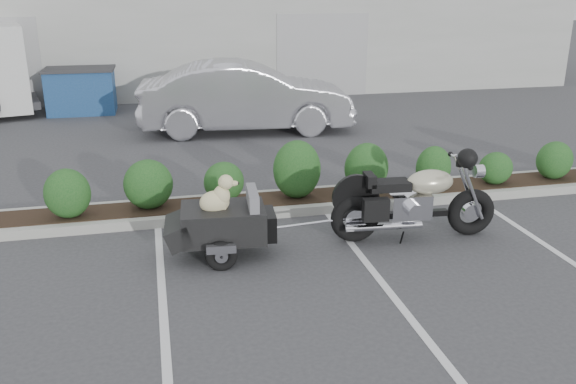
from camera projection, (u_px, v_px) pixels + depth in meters
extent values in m
plane|color=#38383A|center=(277.00, 267.00, 8.04)|extent=(90.00, 90.00, 0.00)
cube|color=#9E9E93|center=(308.00, 201.00, 10.25)|extent=(12.00, 1.00, 0.15)
cube|color=#9EA099|center=(185.00, 24.00, 23.03)|extent=(26.00, 10.00, 4.00)
torus|color=black|center=(355.00, 218.00, 8.74)|extent=(0.73, 0.24, 0.71)
torus|color=black|center=(471.00, 212.00, 8.98)|extent=(0.73, 0.24, 0.71)
cylinder|color=silver|center=(355.00, 218.00, 8.74)|extent=(0.31, 0.15, 0.30)
cylinder|color=silver|center=(471.00, 212.00, 8.98)|extent=(0.26, 0.13, 0.26)
cylinder|color=silver|center=(472.00, 189.00, 8.74)|extent=(0.46, 0.09, 0.95)
cylinder|color=silver|center=(466.00, 185.00, 8.94)|extent=(0.46, 0.09, 0.95)
cylinder|color=silver|center=(460.00, 161.00, 8.68)|extent=(0.09, 0.75, 0.04)
cylinder|color=silver|center=(479.00, 171.00, 8.78)|extent=(0.14, 0.20, 0.19)
sphere|color=black|center=(467.00, 158.00, 8.34)|extent=(0.30, 0.30, 0.28)
cube|color=silver|center=(409.00, 205.00, 8.80)|extent=(0.61, 0.41, 0.36)
cube|color=black|center=(415.00, 214.00, 8.86)|extent=(0.96, 0.18, 0.09)
ellipsoid|color=beige|center=(430.00, 182.00, 8.73)|extent=(0.73, 0.45, 0.35)
cube|color=black|center=(389.00, 185.00, 8.65)|extent=(0.61, 0.36, 0.13)
cube|color=black|center=(370.00, 180.00, 8.58)|extent=(0.15, 0.33, 0.17)
cylinder|color=silver|center=(384.00, 227.00, 8.64)|extent=(1.12, 0.18, 0.10)
cylinder|color=silver|center=(376.00, 217.00, 9.00)|extent=(1.12, 0.18, 0.10)
cube|color=black|center=(376.00, 210.00, 8.42)|extent=(0.37, 0.18, 0.32)
cube|color=black|center=(223.00, 223.00, 8.24)|extent=(1.18, 0.85, 0.45)
cube|color=slate|center=(253.00, 201.00, 8.20)|extent=(0.18, 0.67, 0.32)
cube|color=slate|center=(227.00, 215.00, 8.21)|extent=(0.80, 0.72, 0.04)
cube|color=black|center=(180.00, 230.00, 8.19)|extent=(0.46, 0.80, 0.39)
cube|color=black|center=(267.00, 224.00, 8.34)|extent=(0.25, 0.55, 0.36)
torus|color=black|center=(221.00, 256.00, 7.91)|extent=(0.42, 0.15, 0.42)
torus|color=black|center=(219.00, 230.00, 8.75)|extent=(0.42, 0.15, 0.42)
cube|color=silver|center=(221.00, 249.00, 7.82)|extent=(0.39, 0.12, 0.11)
cube|color=silver|center=(218.00, 220.00, 8.76)|extent=(0.39, 0.12, 0.11)
cylinder|color=black|center=(220.00, 242.00, 8.33)|extent=(0.12, 0.96, 0.04)
cylinder|color=silver|center=(286.00, 228.00, 8.40)|extent=(0.64, 0.09, 0.04)
ellipsoid|color=beige|center=(215.00, 202.00, 8.12)|extent=(0.42, 0.30, 0.32)
ellipsoid|color=beige|center=(221.00, 196.00, 8.11)|extent=(0.25, 0.23, 0.29)
sphere|color=beige|center=(226.00, 182.00, 8.05)|extent=(0.22, 0.22, 0.20)
ellipsoid|color=beige|center=(233.00, 183.00, 8.07)|extent=(0.16, 0.10, 0.07)
sphere|color=black|center=(238.00, 183.00, 8.08)|extent=(0.04, 0.04, 0.04)
ellipsoid|color=beige|center=(223.00, 182.00, 7.98)|extent=(0.05, 0.05, 0.11)
ellipsoid|color=beige|center=(222.00, 179.00, 8.09)|extent=(0.05, 0.05, 0.11)
cylinder|color=beige|center=(225.00, 212.00, 8.12)|extent=(0.05, 0.05, 0.13)
cylinder|color=beige|center=(224.00, 208.00, 8.24)|extent=(0.05, 0.05, 0.13)
imported|color=#BCBAC3|center=(246.00, 97.00, 15.03)|extent=(5.35, 2.28, 1.72)
cube|color=navy|center=(81.00, 92.00, 17.20)|extent=(1.84, 1.24, 1.21)
cube|color=#2D2D30|center=(79.00, 69.00, 17.00)|extent=(1.94, 1.34, 0.06)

